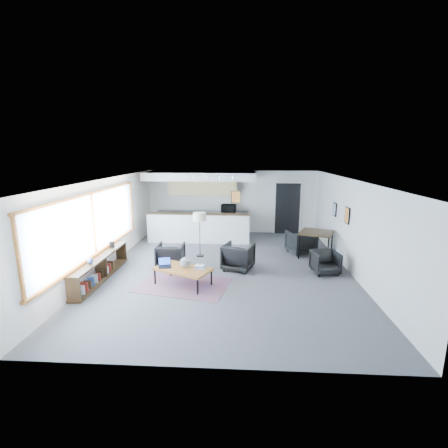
# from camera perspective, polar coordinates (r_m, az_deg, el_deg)

# --- Properties ---
(room) EXTENTS (7.02, 9.02, 2.62)m
(room) POSITION_cam_1_polar(r_m,az_deg,el_deg) (9.21, 0.45, -0.24)
(room) COLOR #4C4C4F
(room) RESTS_ON ground
(window) EXTENTS (0.10, 5.95, 1.66)m
(window) POSITION_cam_1_polar(r_m,az_deg,el_deg) (9.17, -22.01, -0.23)
(window) COLOR #8CBFFF
(window) RESTS_ON room
(console) EXTENTS (0.35, 3.00, 0.80)m
(console) POSITION_cam_1_polar(r_m,az_deg,el_deg) (9.27, -20.91, -7.27)
(console) COLOR #342212
(console) RESTS_ON floor
(kitchenette) EXTENTS (4.20, 1.96, 2.60)m
(kitchenette) POSITION_cam_1_polar(r_m,az_deg,el_deg) (12.94, -4.01, 3.78)
(kitchenette) COLOR white
(kitchenette) RESTS_ON floor
(doorway) EXTENTS (1.10, 0.12, 2.15)m
(doorway) POSITION_cam_1_polar(r_m,az_deg,el_deg) (13.71, 11.08, 2.78)
(doorway) COLOR black
(doorway) RESTS_ON room
(track_light) EXTENTS (1.60, 0.07, 0.15)m
(track_light) POSITION_cam_1_polar(r_m,az_deg,el_deg) (11.25, -1.98, 8.39)
(track_light) COLOR silver
(track_light) RESTS_ON room
(wall_art_lower) EXTENTS (0.03, 0.38, 0.48)m
(wall_art_lower) POSITION_cam_1_polar(r_m,az_deg,el_deg) (10.01, 20.84, 1.42)
(wall_art_lower) COLOR black
(wall_art_lower) RESTS_ON room
(wall_art_upper) EXTENTS (0.03, 0.34, 0.44)m
(wall_art_upper) POSITION_cam_1_polar(r_m,az_deg,el_deg) (11.24, 18.89, 2.44)
(wall_art_upper) COLOR black
(wall_art_upper) RESTS_ON room
(kilim_rug) EXTENTS (2.53, 1.97, 0.01)m
(kilim_rug) POSITION_cam_1_polar(r_m,az_deg,el_deg) (8.53, -7.16, -10.54)
(kilim_rug) COLOR brown
(kilim_rug) RESTS_ON floor
(coffee_table) EXTENTS (1.59, 1.28, 0.46)m
(coffee_table) POSITION_cam_1_polar(r_m,az_deg,el_deg) (8.38, -7.23, -7.91)
(coffee_table) COLOR brown
(coffee_table) RESTS_ON floor
(laptop) EXTENTS (0.38, 0.35, 0.23)m
(laptop) POSITION_cam_1_polar(r_m,az_deg,el_deg) (8.52, -10.39, -6.93)
(laptop) COLOR black
(laptop) RESTS_ON coffee_table
(ceramic_pot) EXTENTS (0.27, 0.27, 0.27)m
(ceramic_pot) POSITION_cam_1_polar(r_m,az_deg,el_deg) (8.35, -6.80, -6.72)
(ceramic_pot) COLOR gray
(ceramic_pot) RESTS_ON coffee_table
(book_stack) EXTENTS (0.30, 0.25, 0.08)m
(book_stack) POSITION_cam_1_polar(r_m,az_deg,el_deg) (8.30, -4.24, -7.50)
(book_stack) COLOR silver
(book_stack) RESTS_ON coffee_table
(coaster) EXTENTS (0.10, 0.10, 0.01)m
(coaster) POSITION_cam_1_polar(r_m,az_deg,el_deg) (8.08, -6.74, -8.37)
(coaster) COLOR #E5590C
(coaster) RESTS_ON coffee_table
(armchair_left) EXTENTS (0.77, 0.73, 0.79)m
(armchair_left) POSITION_cam_1_polar(r_m,az_deg,el_deg) (9.69, -9.36, -5.33)
(armchair_left) COLOR black
(armchair_left) RESTS_ON floor
(armchair_right) EXTENTS (1.01, 0.98, 0.83)m
(armchair_right) POSITION_cam_1_polar(r_m,az_deg,el_deg) (9.41, 2.52, -5.56)
(armchair_right) COLOR black
(armchair_right) RESTS_ON floor
(floor_lamp) EXTENTS (0.55, 0.55, 1.45)m
(floor_lamp) POSITION_cam_1_polar(r_m,az_deg,el_deg) (10.40, -4.33, 0.98)
(floor_lamp) COLOR black
(floor_lamp) RESTS_ON floor
(dining_table) EXTENTS (1.29, 1.29, 0.84)m
(dining_table) POSITION_cam_1_polar(r_m,az_deg,el_deg) (10.82, 15.94, -1.71)
(dining_table) COLOR #342212
(dining_table) RESTS_ON floor
(dining_chair_near) EXTENTS (0.66, 0.63, 0.60)m
(dining_chair_near) POSITION_cam_1_polar(r_m,az_deg,el_deg) (9.57, 17.37, -6.57)
(dining_chair_near) COLOR black
(dining_chair_near) RESTS_ON floor
(dining_chair_far) EXTENTS (0.88, 0.85, 0.71)m
(dining_chair_far) POSITION_cam_1_polar(r_m,az_deg,el_deg) (11.23, 13.37, -3.23)
(dining_chair_far) COLOR black
(dining_chair_far) RESTS_ON floor
(microwave) EXTENTS (0.61, 0.39, 0.39)m
(microwave) POSITION_cam_1_polar(r_m,az_deg,el_deg) (13.32, 0.82, 2.95)
(microwave) COLOR black
(microwave) RESTS_ON kitchenette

